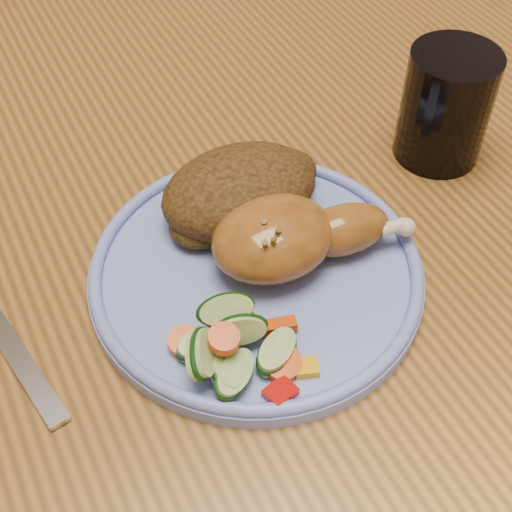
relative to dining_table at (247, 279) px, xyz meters
name	(u,v)px	position (x,y,z in m)	size (l,w,h in m)	color
dining_table	(247,279)	(0.00, 0.00, 0.00)	(0.90, 1.40, 0.75)	brown
chair_far	(74,79)	(0.00, 0.63, -0.17)	(0.42, 0.42, 0.91)	#4C2D16
plate	(256,274)	(-0.02, -0.07, 0.09)	(0.25, 0.25, 0.01)	#7083D9
plate_rim	(256,265)	(-0.02, -0.07, 0.10)	(0.25, 0.25, 0.01)	#7083D9
chicken_leg	(291,236)	(0.00, -0.07, 0.12)	(0.15, 0.08, 0.05)	#94591F
rice_pilaf	(242,191)	(-0.01, 0.00, 0.12)	(0.14, 0.09, 0.06)	#4F3213
vegetable_pile	(233,348)	(-0.07, -0.13, 0.11)	(0.09, 0.09, 0.05)	#A50A05
fork	(0,329)	(-0.21, -0.03, 0.09)	(0.05, 0.18, 0.00)	silver
drinking_glass	(446,106)	(0.19, -0.01, 0.13)	(0.08, 0.08, 0.10)	black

